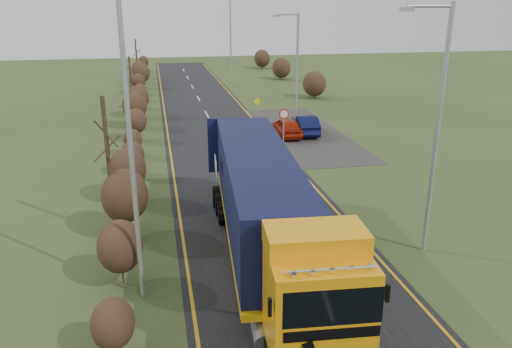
{
  "coord_description": "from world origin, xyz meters",
  "views": [
    {
      "loc": [
        -4.47,
        -16.18,
        9.46
      ],
      "look_at": [
        -0.3,
        4.3,
        2.3
      ],
      "focal_mm": 35.0,
      "sensor_mm": 36.0,
      "label": 1
    }
  ],
  "objects_px": {
    "lorry": "(265,207)",
    "speed_sign": "(284,120)",
    "car_blue_sedan": "(305,125)",
    "streetlight_near": "(435,123)",
    "car_red_hatchback": "(287,127)"
  },
  "relations": [
    {
      "from": "car_red_hatchback",
      "to": "speed_sign",
      "type": "bearing_deg",
      "value": 69.66
    },
    {
      "from": "speed_sign",
      "to": "car_blue_sedan",
      "type": "bearing_deg",
      "value": 48.63
    },
    {
      "from": "car_blue_sedan",
      "to": "streetlight_near",
      "type": "distance_m",
      "value": 19.8
    },
    {
      "from": "speed_sign",
      "to": "lorry",
      "type": "bearing_deg",
      "value": -106.91
    },
    {
      "from": "car_red_hatchback",
      "to": "speed_sign",
      "type": "xyz_separation_m",
      "value": [
        -0.86,
        -2.39,
        1.12
      ]
    },
    {
      "from": "lorry",
      "to": "car_blue_sedan",
      "type": "bearing_deg",
      "value": 73.37
    },
    {
      "from": "car_red_hatchback",
      "to": "car_blue_sedan",
      "type": "bearing_deg",
      "value": -167.33
    },
    {
      "from": "car_blue_sedan",
      "to": "streetlight_near",
      "type": "height_order",
      "value": "streetlight_near"
    },
    {
      "from": "car_blue_sedan",
      "to": "speed_sign",
      "type": "relative_size",
      "value": 1.7
    },
    {
      "from": "lorry",
      "to": "speed_sign",
      "type": "distance_m",
      "value": 17.19
    },
    {
      "from": "lorry",
      "to": "speed_sign",
      "type": "bearing_deg",
      "value": 77.61
    },
    {
      "from": "car_blue_sedan",
      "to": "speed_sign",
      "type": "distance_m",
      "value": 3.84
    },
    {
      "from": "car_red_hatchback",
      "to": "car_blue_sedan",
      "type": "xyz_separation_m",
      "value": [
        1.57,
        0.37,
        0.02
      ]
    },
    {
      "from": "car_blue_sedan",
      "to": "speed_sign",
      "type": "height_order",
      "value": "speed_sign"
    },
    {
      "from": "streetlight_near",
      "to": "speed_sign",
      "type": "bearing_deg",
      "value": 95.11
    }
  ]
}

